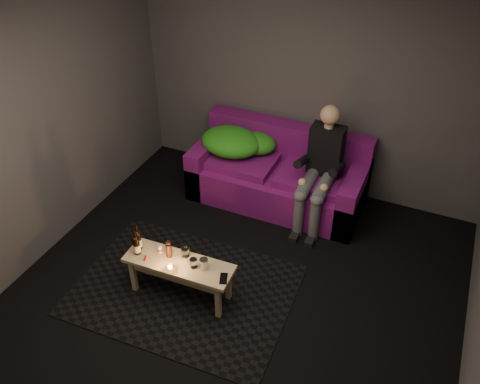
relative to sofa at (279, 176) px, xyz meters
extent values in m
plane|color=black|center=(0.16, -1.82, -0.30)|extent=(4.50, 4.50, 0.00)
plane|color=silver|center=(0.16, -1.82, 2.30)|extent=(4.50, 4.50, 0.00)
plane|color=#524F52|center=(0.16, 0.43, 1.00)|extent=(4.00, 0.00, 4.00)
plane|color=#524F52|center=(-1.84, -1.82, 1.00)|extent=(0.00, 4.50, 4.50)
cube|color=black|center=(-0.29, -1.73, -0.30)|extent=(2.06, 1.53, 0.01)
cube|color=#760F65|center=(0.00, -0.05, -0.10)|extent=(1.93, 0.87, 0.40)
cube|color=#760F65|center=(0.00, 0.28, 0.32)|extent=(1.93, 0.21, 0.42)
cube|color=#760F65|center=(-0.87, -0.05, 0.00)|extent=(0.19, 0.87, 0.60)
cube|color=#760F65|center=(0.87, -0.05, 0.00)|extent=(0.19, 0.87, 0.60)
cube|color=#760F65|center=(-0.40, -0.09, 0.14)|extent=(0.72, 0.58, 0.10)
cube|color=#760F65|center=(0.40, -0.09, 0.14)|extent=(0.72, 0.58, 0.10)
ellipsoid|color=green|center=(-0.58, -0.05, 0.34)|extent=(0.69, 0.54, 0.29)
ellipsoid|color=green|center=(-0.31, 0.09, 0.31)|extent=(0.42, 0.35, 0.23)
ellipsoid|color=green|center=(-0.79, 0.07, 0.27)|extent=(0.31, 0.25, 0.15)
cube|color=black|center=(0.50, 0.00, 0.48)|extent=(0.35, 0.21, 0.53)
sphere|color=#DEAF8B|center=(0.50, 0.00, 0.88)|extent=(0.20, 0.20, 0.20)
cylinder|color=#4F525A|center=(0.42, -0.30, 0.21)|extent=(0.13, 0.48, 0.13)
cylinder|color=#4F525A|center=(0.59, -0.30, 0.21)|extent=(0.13, 0.48, 0.13)
cylinder|color=#4F525A|center=(0.42, -0.53, -0.05)|extent=(0.11, 0.11, 0.49)
cylinder|color=#4F525A|center=(0.59, -0.53, -0.05)|extent=(0.11, 0.11, 0.49)
cube|color=black|center=(0.42, -0.59, -0.27)|extent=(0.09, 0.21, 0.06)
cube|color=black|center=(0.59, -0.59, -0.27)|extent=(0.09, 0.21, 0.06)
cube|color=tan|center=(-0.29, -1.78, 0.09)|extent=(1.01, 0.36, 0.04)
cube|color=tan|center=(-0.29, -1.78, 0.03)|extent=(0.88, 0.28, 0.09)
cube|color=tan|center=(-0.71, -1.91, -0.11)|extent=(0.05, 0.05, 0.37)
cube|color=tan|center=(-0.72, -1.68, -0.11)|extent=(0.05, 0.05, 0.37)
cube|color=tan|center=(0.14, -1.87, -0.11)|extent=(0.05, 0.05, 0.37)
cube|color=tan|center=(0.13, -1.65, -0.11)|extent=(0.05, 0.05, 0.37)
cylinder|color=black|center=(-0.71, -1.76, 0.20)|extent=(0.06, 0.06, 0.18)
cylinder|color=white|center=(-0.71, -1.76, 0.17)|extent=(0.07, 0.07, 0.08)
cone|color=black|center=(-0.71, -1.76, 0.30)|extent=(0.06, 0.06, 0.03)
cylinder|color=black|center=(-0.71, -1.76, 0.33)|extent=(0.02, 0.02, 0.09)
cylinder|color=black|center=(-0.69, -1.83, 0.20)|extent=(0.06, 0.06, 0.18)
cylinder|color=white|center=(-0.69, -1.83, 0.17)|extent=(0.07, 0.07, 0.08)
cone|color=black|center=(-0.69, -1.83, 0.30)|extent=(0.06, 0.06, 0.03)
cylinder|color=black|center=(-0.69, -1.83, 0.33)|extent=(0.02, 0.02, 0.08)
cylinder|color=silver|center=(-0.50, -1.73, 0.15)|extent=(0.04, 0.04, 0.08)
cylinder|color=black|center=(-0.40, -1.74, 0.18)|extent=(0.06, 0.06, 0.14)
cylinder|color=white|center=(-0.27, -1.68, 0.15)|extent=(0.09, 0.09, 0.09)
cylinder|color=white|center=(-0.30, -1.89, 0.13)|extent=(0.06, 0.06, 0.05)
sphere|color=orange|center=(-0.30, -1.89, 0.14)|extent=(0.02, 0.02, 0.02)
cylinder|color=white|center=(-0.14, -1.77, 0.15)|extent=(0.09, 0.09, 0.09)
cylinder|color=#A9ABB0|center=(-0.05, -1.75, 0.16)|extent=(0.08, 0.08, 0.11)
cube|color=black|center=(0.16, -1.80, 0.11)|extent=(0.11, 0.15, 0.01)
cube|color=#B70B14|center=(-0.58, -1.86, 0.11)|extent=(0.04, 0.07, 0.01)
camera|label=1|loc=(1.54, -4.52, 3.29)|focal=38.00mm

